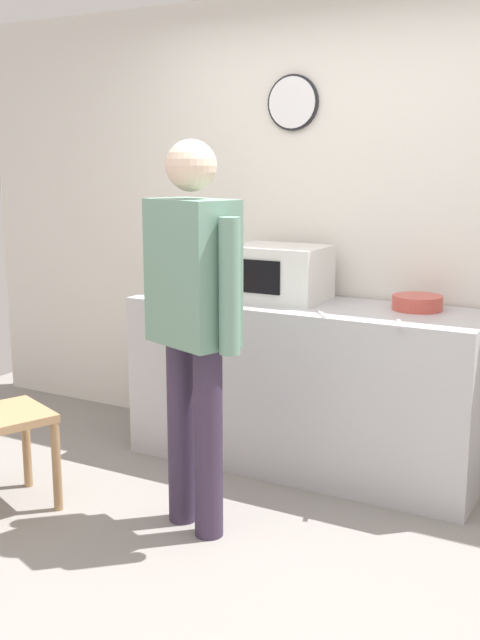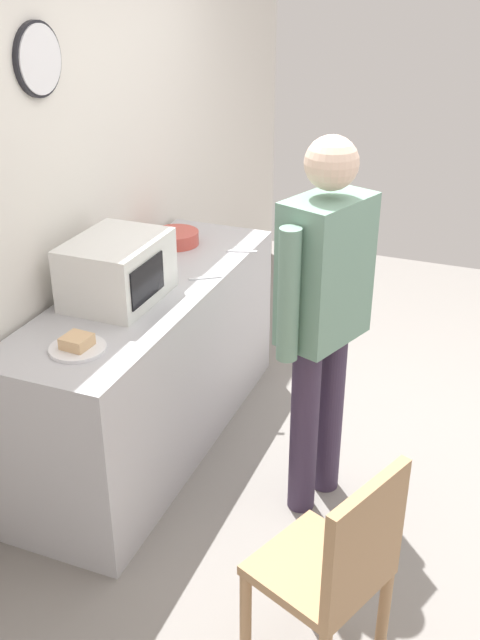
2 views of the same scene
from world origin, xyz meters
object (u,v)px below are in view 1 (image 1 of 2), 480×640
microwave (280,273)px  person_standing (193,309)px  spoon_utensil (322,314)px  sandwich_plate (195,291)px  salad_bowl (417,303)px  fork_utensil (399,323)px

microwave → person_standing: 0.99m
microwave → spoon_utensil: bearing=-37.5°
sandwich_plate → person_standing: bearing=-58.2°
salad_bowl → spoon_utensil: (-0.39, -0.35, -0.03)m
microwave → person_standing: (0.05, -0.99, -0.03)m
microwave → sandwich_plate: 0.53m
salad_bowl → sandwich_plate: bearing=-172.7°
sandwich_plate → fork_utensil: sandwich_plate is taller
salad_bowl → spoon_utensil: size_ratio=1.52×
person_standing → microwave: bearing=92.9°
microwave → fork_utensil: microwave is taller
sandwich_plate → spoon_utensil: bearing=-12.3°
spoon_utensil → fork_utensil: bearing=-5.2°
microwave → salad_bowl: bearing=5.2°
fork_utensil → person_standing: (-0.73, -0.67, 0.11)m
sandwich_plate → person_standing: (0.55, -0.89, 0.09)m
sandwich_plate → person_standing: person_standing is taller
microwave → spoon_utensil: 0.49m
person_standing → sandwich_plate: bearing=121.8°
microwave → spoon_utensil: size_ratio=2.94×
microwave → sandwich_plate: microwave is taller
person_standing → salad_bowl: bearing=56.2°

